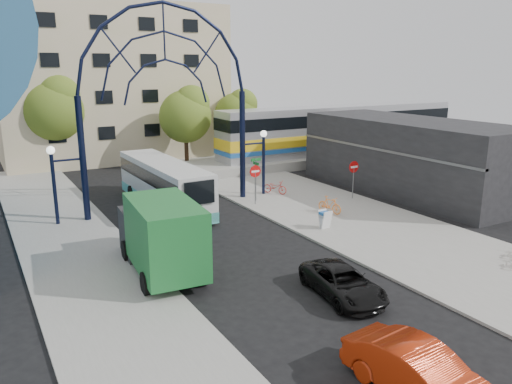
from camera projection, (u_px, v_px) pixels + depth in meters
ground at (304, 297)px, 18.95m from camera, size 120.00×120.00×0.00m
sidewalk_east at (384, 232)px, 26.18m from camera, size 8.00×56.00×0.12m
plaza_west at (93, 275)px, 20.79m from camera, size 5.00×50.00×0.12m
gateway_arch at (165, 66)px, 28.58m from camera, size 13.64×0.44×12.10m
stop_sign at (255, 175)px, 30.85m from camera, size 0.80×0.07×2.50m
do_not_enter_sign at (354, 171)px, 32.20m from camera, size 0.76×0.07×2.48m
street_name_sign at (256, 170)px, 31.52m from camera, size 0.70×0.70×2.80m
sandwich_board at (325, 217)px, 26.50m from camera, size 0.55×0.61×0.99m
commercial_block_east at (409, 156)px, 34.51m from camera, size 6.00×16.00×5.00m
apartment_block at (109, 83)px, 47.51m from camera, size 20.00×12.10×14.00m
train_platform at (341, 155)px, 47.03m from camera, size 32.00×5.00×0.80m
train_car at (342, 128)px, 46.42m from camera, size 25.10×3.05×4.20m
tree_north_a at (187, 113)px, 42.53m from camera, size 4.48×4.48×7.00m
tree_north_b at (54, 107)px, 40.85m from camera, size 5.12×5.12×8.00m
tree_north_c at (238, 112)px, 47.21m from camera, size 4.16×4.16×6.50m
city_bus at (164, 184)px, 30.72m from camera, size 2.61×10.51×2.87m
green_truck at (160, 235)px, 20.97m from camera, size 2.95×6.67×3.28m
black_suv at (343, 283)px, 18.87m from camera, size 2.43×4.33×1.14m
red_sedan at (421, 374)px, 13.03m from camera, size 1.98×4.53×1.45m
bike_near_a at (275, 187)px, 33.79m from camera, size 1.42×1.79×0.91m
bike_near_b at (330, 205)px, 29.29m from camera, size 0.86×1.72×0.99m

